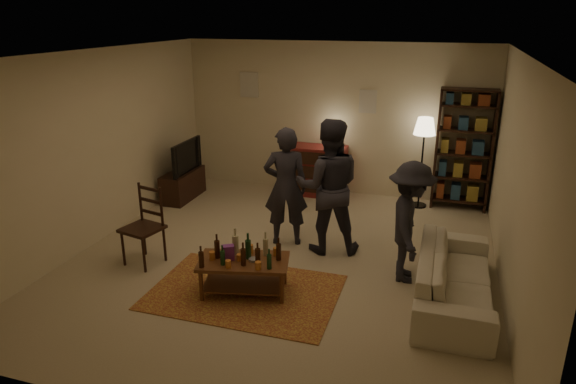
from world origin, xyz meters
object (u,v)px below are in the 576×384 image
at_px(dresser, 318,169).
at_px(tv_stand, 183,178).
at_px(floor_lamp, 424,132).
at_px(sofa, 455,277).
at_px(person_by_sofa, 410,223).
at_px(person_right, 328,187).
at_px(coffee_table, 243,263).
at_px(bookshelf, 463,149).
at_px(person_left, 286,187).
at_px(dining_chair, 145,222).

bearing_deg(dresser, tv_stand, -157.93).
xyz_separation_m(dresser, floor_lamp, (1.80, -0.07, 0.82)).
relative_size(sofa, person_by_sofa, 1.37).
relative_size(sofa, person_right, 1.12).
height_order(coffee_table, bookshelf, bookshelf).
distance_m(sofa, person_by_sofa, 0.82).
relative_size(tv_stand, person_left, 0.62).
distance_m(tv_stand, sofa, 5.14).
xyz_separation_m(dresser, sofa, (2.39, -3.11, -0.17)).
bearing_deg(coffee_table, person_left, 88.22).
bearing_deg(person_right, bookshelf, -142.80).
relative_size(tv_stand, floor_lamp, 0.69).
xyz_separation_m(tv_stand, sofa, (4.64, -2.20, -0.08)).
bearing_deg(person_left, bookshelf, -152.54).
relative_size(dresser, person_by_sofa, 0.90).
relative_size(coffee_table, tv_stand, 1.09).
relative_size(dresser, sofa, 0.65).
distance_m(tv_stand, person_right, 3.26).
xyz_separation_m(person_left, person_by_sofa, (1.76, -0.57, -0.09)).
bearing_deg(person_by_sofa, person_right, 59.44).
bearing_deg(tv_stand, sofa, -25.34).
height_order(tv_stand, dresser, dresser).
relative_size(dining_chair, person_by_sofa, 0.70).
bearing_deg(floor_lamp, person_left, -129.72).
bearing_deg(floor_lamp, sofa, -78.99).
relative_size(sofa, person_left, 1.22).
bearing_deg(dining_chair, person_left, 48.50).
bearing_deg(person_left, person_by_sofa, 146.22).
distance_m(floor_lamp, person_by_sofa, 2.72).
distance_m(tv_stand, person_by_sofa, 4.48).
distance_m(bookshelf, person_by_sofa, 2.88).
bearing_deg(person_right, tv_stand, -39.19).
bearing_deg(bookshelf, coffee_table, -122.99).
xyz_separation_m(dining_chair, person_left, (1.58, 1.12, 0.29)).
relative_size(coffee_table, person_right, 0.62).
bearing_deg(person_by_sofa, dining_chair, 93.17).
bearing_deg(dining_chair, dresser, 78.39).
xyz_separation_m(coffee_table, bookshelf, (2.42, 3.73, 0.65)).
distance_m(floor_lamp, person_right, 2.44).
bearing_deg(floor_lamp, dresser, 177.78).
height_order(tv_stand, floor_lamp, floor_lamp).
distance_m(sofa, person_right, 2.02).
height_order(sofa, person_left, person_left).
bearing_deg(person_left, person_right, 159.01).
bearing_deg(sofa, floor_lamp, 11.01).
bearing_deg(person_right, dining_chair, 10.40).
distance_m(bookshelf, person_right, 2.88).
bearing_deg(dresser, bookshelf, 1.57).
bearing_deg(person_right, coffee_table, 49.75).
xyz_separation_m(sofa, person_by_sofa, (-0.57, 0.38, 0.45)).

